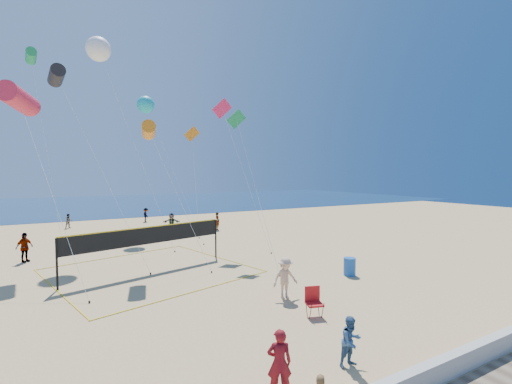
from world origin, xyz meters
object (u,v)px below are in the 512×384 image
volleyball_net (149,240)px  woman (279,363)px  camp_chair (313,300)px  trash_barrel (350,267)px

volleyball_net → woman: bearing=-102.5°
camp_chair → trash_barrel: size_ratio=1.30×
woman → volleyball_net: bearing=-63.2°
camp_chair → volleyball_net: bearing=132.0°
volleyball_net → trash_barrel: bearing=-47.9°
camp_chair → volleyball_net: volleyball_net is taller
trash_barrel → camp_chair: bearing=-147.1°
volleyball_net → camp_chair: bearing=-80.3°
woman → volleyball_net: size_ratio=0.15×
woman → camp_chair: size_ratio=1.36×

